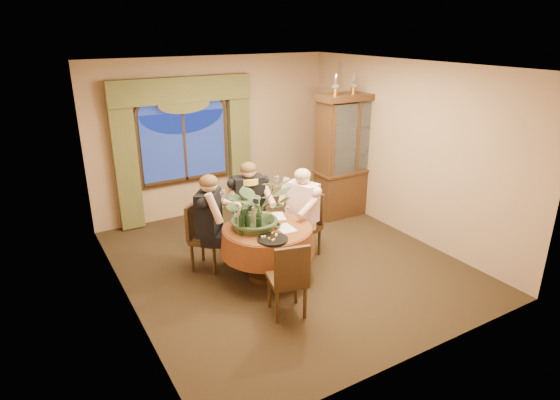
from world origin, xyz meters
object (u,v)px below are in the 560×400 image
centerpiece_plant (256,183)px  wine_bottle_1 (240,219)px  dining_table (267,252)px  chair_right (304,226)px  person_pink (303,214)px  chair_back_right (252,220)px  olive_bowl (275,226)px  wine_bottle_3 (247,221)px  person_back (209,226)px  oil_lamp_left (336,84)px  china_cabinet (350,155)px  wine_bottle_2 (259,220)px  person_scarf (249,207)px  stoneware_vase (256,216)px  oil_lamp_right (371,82)px  wine_bottle_0 (244,214)px  chair_front_left (287,278)px  chair_back (208,237)px  wine_bottle_4 (241,223)px  oil_lamp_center (354,83)px

centerpiece_plant → wine_bottle_1: centerpiece_plant is taller
dining_table → chair_right: bearing=20.2°
person_pink → centerpiece_plant: 1.10m
chair_back_right → olive_bowl: chair_back_right is taller
chair_right → wine_bottle_3: wine_bottle_3 is taller
wine_bottle_3 → chair_back_right: bearing=60.3°
person_back → oil_lamp_left: bearing=145.4°
china_cabinet → centerpiece_plant: china_cabinet is taller
person_back → wine_bottle_1: person_back is taller
chair_right → wine_bottle_2: (-0.94, -0.36, 0.44)m
person_scarf → stoneware_vase: size_ratio=5.67×
oil_lamp_right → person_scarf: 3.16m
stoneware_vase → centerpiece_plant: 0.49m
person_pink → wine_bottle_0: person_pink is taller
china_cabinet → chair_front_left: bearing=-140.2°
oil_lamp_right → chair_back: 3.96m
centerpiece_plant → chair_front_left: bearing=-96.7°
person_back → stoneware_vase: bearing=94.7°
chair_back_right → dining_table: bearing=90.0°
china_cabinet → olive_bowl: 2.76m
china_cabinet → wine_bottle_4: (-2.83, -1.38, -0.18)m
chair_back → wine_bottle_2: size_ratio=2.91×
person_back → wine_bottle_2: 0.75m
wine_bottle_2 → dining_table: bearing=23.8°
wine_bottle_1 → wine_bottle_3: 0.14m
oil_lamp_center → chair_back_right: (-2.22, -0.45, -1.88)m
chair_right → person_back: (-1.41, 0.20, 0.25)m
dining_table → wine_bottle_0: wine_bottle_0 is taller
oil_lamp_right → olive_bowl: 3.46m
centerpiece_plant → dining_table: bearing=-42.3°
oil_lamp_left → chair_back_right: (-1.84, -0.45, -1.88)m
oil_lamp_left → chair_back_right: oil_lamp_left is taller
person_back → centerpiece_plant: bearing=90.9°
chair_right → wine_bottle_1: 1.23m
olive_bowl → wine_bottle_1: bearing=159.2°
oil_lamp_center → wine_bottle_4: oil_lamp_center is taller
china_cabinet → centerpiece_plant: size_ratio=2.08×
chair_back_right → wine_bottle_0: 0.93m
chair_right → olive_bowl: bearing=97.0°
oil_lamp_left → wine_bottle_1: bearing=-152.8°
chair_front_left → person_back: 1.44m
oil_lamp_left → wine_bottle_1: 3.07m
person_back → chair_back: bearing=-150.6°
chair_back → person_scarf: 0.82m
chair_back → person_pink: bearing=121.7°
oil_lamp_left → stoneware_vase: (-2.15, -1.19, -1.49)m
oil_lamp_left → chair_front_left: size_ratio=0.35×
centerpiece_plant → wine_bottle_1: size_ratio=3.19×
wine_bottle_3 → olive_bowl: bearing=-4.6°
chair_back → chair_front_left: same height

